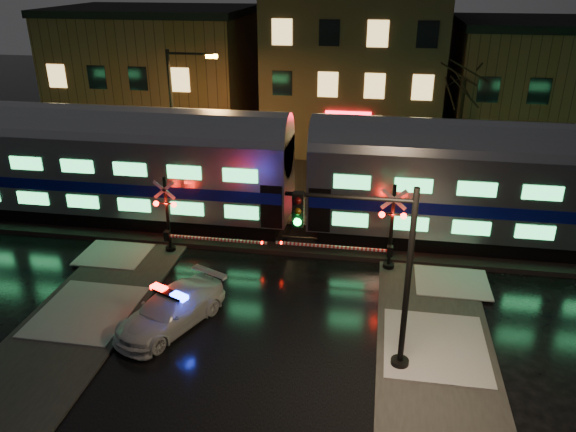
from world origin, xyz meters
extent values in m
plane|color=black|center=(0.00, 0.00, 0.00)|extent=(120.00, 120.00, 0.00)
cube|color=black|center=(0.00, 5.00, 0.12)|extent=(90.00, 4.20, 0.24)
cube|color=#2D2D2D|center=(-6.50, -6.00, 0.06)|extent=(4.00, 20.00, 0.12)
cube|color=#2D2D2D|center=(6.50, -6.00, 0.06)|extent=(4.00, 20.00, 0.12)
cube|color=#522F20|center=(-13.00, 22.00, 4.50)|extent=(14.00, 10.00, 9.00)
cube|color=brown|center=(2.00, 22.50, 5.75)|extent=(12.00, 11.00, 11.50)
cube|color=#522F20|center=(15.00, 22.00, 4.25)|extent=(12.00, 10.00, 8.50)
cube|color=black|center=(-12.44, 5.00, 0.64)|extent=(24.00, 2.40, 0.80)
cube|color=#B7BAC1|center=(-12.44, 5.00, 2.94)|extent=(25.00, 3.05, 3.80)
cube|color=navy|center=(-12.44, 5.00, 2.54)|extent=(24.75, 3.09, 0.55)
cube|color=#43FF80|center=(-12.44, 3.45, 1.79)|extent=(21.00, 0.05, 0.62)
cube|color=#43FF80|center=(-12.44, 3.45, 3.59)|extent=(21.00, 0.05, 0.62)
cylinder|color=#B7BAC1|center=(-12.44, 5.00, 4.64)|extent=(25.00, 3.05, 3.05)
imported|color=silver|center=(-3.00, -3.18, 0.68)|extent=(3.65, 5.02, 1.35)
cube|color=black|center=(-3.00, -3.18, 1.39)|extent=(1.43, 0.91, 0.09)
cube|color=#FF0C05|center=(-3.46, -2.97, 1.43)|extent=(0.69, 0.54, 0.16)
cube|color=#1426FF|center=(-2.54, -3.39, 1.43)|extent=(0.69, 0.54, 0.16)
cylinder|color=black|center=(4.88, 2.40, 0.15)|extent=(0.50, 0.50, 0.30)
cylinder|color=black|center=(4.88, 2.40, 1.99)|extent=(0.16, 0.16, 3.97)
sphere|color=#FF0C05|center=(4.43, 2.22, 2.68)|extent=(0.26, 0.26, 0.26)
sphere|color=#FF0C05|center=(5.32, 2.22, 2.68)|extent=(0.26, 0.26, 0.26)
cube|color=white|center=(2.39, 2.15, 1.04)|extent=(4.97, 0.10, 0.10)
cube|color=black|center=(4.88, 2.15, 1.04)|extent=(0.25, 0.30, 0.45)
cylinder|color=black|center=(-5.11, 2.40, 0.14)|extent=(0.46, 0.46, 0.28)
cylinder|color=black|center=(-5.11, 2.40, 1.85)|extent=(0.15, 0.15, 3.70)
sphere|color=#FF0C05|center=(-5.53, 2.22, 2.50)|extent=(0.24, 0.24, 0.24)
sphere|color=#FF0C05|center=(-4.69, 2.22, 2.50)|extent=(0.24, 0.24, 0.24)
cube|color=white|center=(-2.80, 2.15, 0.97)|extent=(4.63, 0.10, 0.10)
cube|color=black|center=(-5.11, 2.15, 0.97)|extent=(0.25, 0.30, 0.45)
cylinder|color=black|center=(5.26, -4.22, 0.16)|extent=(0.60, 0.60, 0.32)
cylinder|color=black|center=(5.26, -4.22, 3.19)|extent=(0.19, 0.19, 6.38)
cylinder|color=black|center=(3.35, -4.22, 5.95)|extent=(3.83, 0.13, 0.13)
cube|color=black|center=(1.86, -4.37, 5.53)|extent=(0.34, 0.30, 1.06)
sphere|color=#0CFF3F|center=(1.86, -4.53, 5.19)|extent=(0.23, 0.23, 0.23)
cylinder|color=black|center=(-7.04, 9.00, 4.14)|extent=(0.21, 0.21, 8.27)
cylinder|color=black|center=(-5.80, 9.00, 8.06)|extent=(2.48, 0.12, 0.12)
cube|color=#FFA526|center=(-4.66, 9.00, 7.96)|extent=(0.57, 0.29, 0.19)
camera|label=1|loc=(4.08, -19.57, 12.13)|focal=35.00mm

